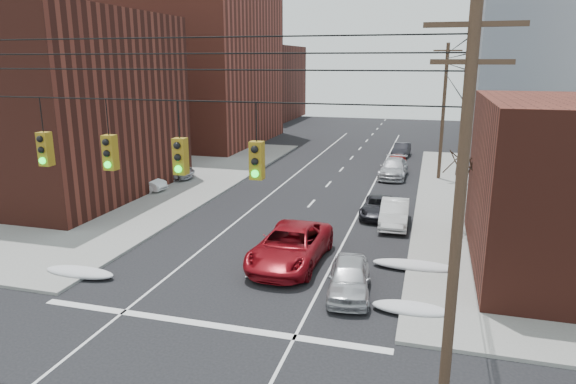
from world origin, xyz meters
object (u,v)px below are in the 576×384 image
Objects in this scene: parked_car_b at (394,213)px; parked_car_e at (396,162)px; parked_car_a at (349,278)px; lot_car_a at (142,182)px; parked_car_f at (401,150)px; red_pickup at (290,246)px; parked_car_d at (393,168)px; lot_car_d at (141,164)px; lot_car_c at (85,173)px; parked_car_c at (379,207)px; lot_car_b at (163,170)px.

parked_car_e is (-1.10, 16.41, -0.04)m from parked_car_b.
parked_car_a is 26.47m from parked_car_e.
parked_car_b is 1.23× the size of lot_car_a.
red_pickup is at bearing -91.42° from parked_car_f.
lot_car_d is (-21.42, -4.49, 0.04)m from parked_car_d.
parked_car_e is (0.00, 26.47, -0.02)m from parked_car_a.
parked_car_b is 25.01m from lot_car_c.
lot_car_c is at bearing 175.15° from parked_car_c.
lot_car_d is at bearing 162.52° from parked_car_c.
lot_car_d is at bearing -160.50° from parked_car_e.
red_pickup reaches higher than parked_car_f.
parked_car_c is 22.59m from lot_car_d.
red_pickup is 1.42× the size of parked_car_b.
lot_car_b is (-14.94, 14.45, -0.03)m from red_pickup.
parked_car_e is 22.72m from lot_car_d.
red_pickup is at bearing -141.82° from lot_car_b.
parked_car_a reaches higher than parked_car_e.
lot_car_d reaches higher than parked_car_a.
lot_car_c is at bearing 85.82° from lot_car_a.
parked_car_c is at bearing -89.97° from parked_car_e.
parked_car_b is (1.10, 10.07, 0.02)m from parked_car_a.
lot_car_d is at bearing -17.62° from lot_car_c.
parked_car_d is at bearing -67.68° from lot_car_d.
lot_car_c is (-20.27, 11.56, 0.00)m from red_pickup.
red_pickup reaches higher than parked_car_a.
parked_car_a is 0.83× the size of lot_car_c.
parked_car_f is (-1.10, 23.57, -0.07)m from parked_car_b.
parked_car_d is at bearing 83.09° from parked_car_a.
parked_car_e is 7.16m from parked_car_f.
parked_car_b is at bearing -100.93° from lot_car_d.
parked_car_b is at bearing 61.30° from red_pickup.
red_pickup reaches higher than parked_car_c.
lot_car_a is (-18.92, 3.09, 0.01)m from parked_car_b.
parked_car_d reaches higher than parked_car_c.
parked_car_b is 0.88× the size of lot_car_b.
parked_car_b reaches higher than parked_car_a.
lot_car_b is at bearing 164.75° from parked_car_c.
parked_car_e reaches higher than lot_car_a.
lot_car_c is 5.21m from lot_car_d.
lot_car_c reaches higher than parked_car_b.
red_pickup reaches higher than lot_car_a.
parked_car_e is at bearing -55.59° from lot_car_c.
parked_car_b is 1.04× the size of parked_car_c.
parked_car_a is 0.98× the size of parked_car_c.
parked_car_e is 1.07× the size of lot_car_d.
parked_car_a is 1.03× the size of parked_car_e.
parked_car_c is 0.85× the size of lot_car_b.
parked_car_b is at bearing -86.13° from parked_car_e.
parked_car_d is (-1.10, 13.32, 0.02)m from parked_car_b.
parked_car_a is at bearing -88.92° from parked_car_c.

